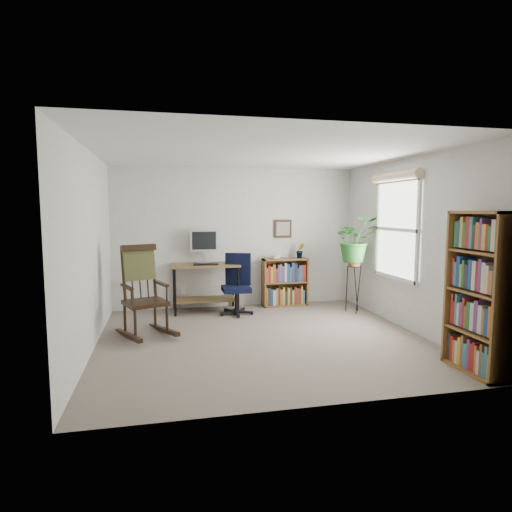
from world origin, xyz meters
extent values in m
cube|color=gray|center=(0.00, 0.00, 0.00)|extent=(4.20, 4.00, 0.00)
cube|color=silver|center=(0.00, 0.00, 2.40)|extent=(4.20, 4.00, 0.00)
cube|color=silver|center=(0.00, 2.00, 1.20)|extent=(4.20, 0.00, 2.40)
cube|color=silver|center=(0.00, -2.00, 1.20)|extent=(4.20, 0.00, 2.40)
cube|color=silver|center=(-2.10, 0.00, 1.20)|extent=(0.00, 4.00, 2.40)
cube|color=silver|center=(2.10, 0.00, 1.20)|extent=(0.00, 4.00, 2.40)
cube|color=black|center=(-0.58, 1.58, 0.80)|extent=(0.40, 0.15, 0.02)
imported|color=#276D26|center=(1.80, 1.10, 1.56)|extent=(1.69, 1.88, 1.46)
imported|color=#276D26|center=(1.11, 1.83, 0.89)|extent=(0.13, 0.24, 0.11)
camera|label=1|loc=(-1.25, -5.32, 1.69)|focal=30.00mm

